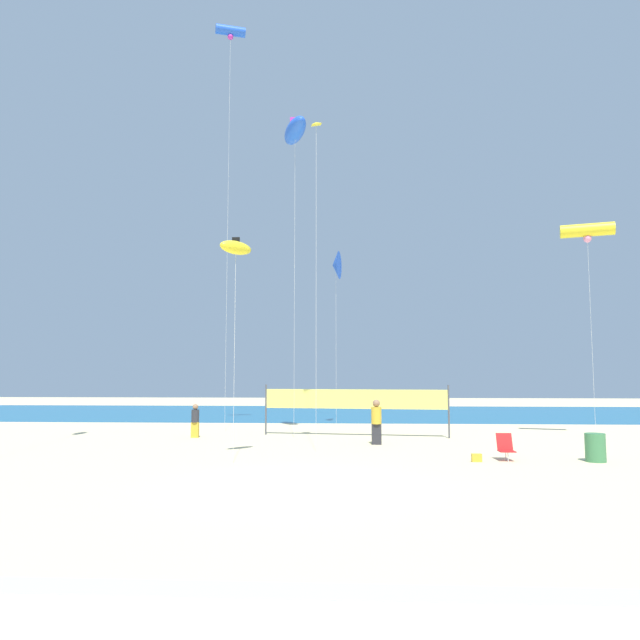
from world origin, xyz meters
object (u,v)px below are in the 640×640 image
Objects in this scene: beach_handbag at (477,458)px; kite_yellow_tube at (587,231)px; kite_blue_inflatable at (295,131)px; folding_beach_chair at (505,446)px; kite_blue_delta at (336,265)px; volleyball_net at (355,401)px; kite_yellow_inflatable at (236,248)px; kite_yellow_diamond at (316,139)px; beachgoer_mustard_shirt at (376,420)px; trash_barrel at (595,448)px; kite_blue_tube at (230,32)px; beachgoer_charcoal_shirt at (195,420)px.

kite_yellow_tube is at bearing 46.81° from beach_handbag.
kite_blue_inflatable is at bearing 133.02° from beach_handbag.
folding_beach_chair is 16.70m from kite_blue_delta.
volleyball_net is 26.29× the size of beach_handbag.
kite_yellow_inflatable is 6.46m from kite_yellow_diamond.
kite_yellow_tube reaches higher than beachgoer_mustard_shirt.
kite_yellow_diamond is at bearing -105.16° from volleyball_net.
kite_blue_tube is at bearing 144.75° from trash_barrel.
trash_barrel is at bearing -13.82° from kite_yellow_diamond.
kite_yellow_inflatable reaches higher than beach_handbag.
volleyball_net reaches higher than beachgoer_charcoal_shirt.
beachgoer_mustard_shirt is 3.43m from volleyball_net.
volleyball_net is 13.21m from kite_blue_inflatable.
kite_blue_tube reaches higher than kite_blue_delta.
kite_blue_inflatable is at bearing -26.57° from beachgoer_mustard_shirt.
beachgoer_mustard_shirt is 2.08× the size of folding_beach_chair.
kite_blue_tube reaches higher than beach_handbag.
kite_blue_inflatable is at bearing -106.25° from kite_blue_delta.
kite_yellow_inflatable is 18.53m from kite_blue_tube.
beachgoer_charcoal_shirt is at bearing 113.45° from kite_yellow_inflatable.
volleyball_net is at bearing -79.18° from kite_blue_delta.
beach_handbag is 0.03× the size of kite_yellow_tube.
volleyball_net is at bearing 83.68° from folding_beach_chair.
kite_blue_tube reaches higher than kite_yellow_tube.
beach_handbag is at bearing -69.39° from kite_blue_delta.
beachgoer_mustard_shirt is 0.25× the size of kite_yellow_inflatable.
kite_blue_tube is 1.71× the size of kite_yellow_diamond.
kite_blue_inflatable reaches higher than kite_yellow_inflatable.
kite_blue_tube is at bearing 99.31° from folding_beach_chair.
trash_barrel is at bearing 155.06° from beachgoer_mustard_shirt.
kite_yellow_tube is at bearing 11.06° from beachgoer_charcoal_shirt.
kite_yellow_diamond is at bearing -26.78° from beachgoer_charcoal_shirt.
kite_yellow_diamond reaches higher than beachgoer_charcoal_shirt.
kite_yellow_inflatable reaches higher than beachgoer_charcoal_shirt.
kite_blue_delta reaches higher than folding_beach_chair.
beachgoer_charcoal_shirt is 19.91m from kite_yellow_tube.
kite_yellow_inflatable is at bearing -114.80° from volleyball_net.
kite_blue_tube reaches higher than trash_barrel.
kite_yellow_tube is at bearing -158.57° from beachgoer_mustard_shirt.
beachgoer_mustard_shirt is 9.51m from kite_yellow_inflatable.
kite_blue_inflatable reaches higher than beachgoer_charcoal_shirt.
volleyball_net is at bearing 175.18° from kite_yellow_tube.
kite_yellow_inflatable is (-2.97, -13.98, -2.00)m from kite_blue_delta.
kite_blue_delta is (-5.01, 13.33, 8.98)m from beach_handbag.
beachgoer_charcoal_shirt reaches higher than trash_barrel.
kite_blue_delta is 0.65× the size of kite_blue_inflatable.
trash_barrel is at bearing -44.52° from volleyball_net.
kite_blue_inflatable is 14.38m from kite_yellow_tube.
kite_blue_tube is at bearing 123.09° from kite_yellow_diamond.
beachgoer_mustard_shirt is 0.21× the size of volleyball_net.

